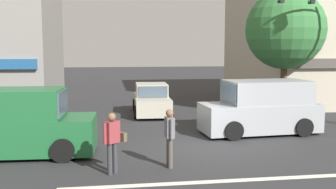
{
  "coord_description": "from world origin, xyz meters",
  "views": [
    {
      "loc": [
        -3.21,
        -12.86,
        3.36
      ],
      "look_at": [
        -0.96,
        2.0,
        1.6
      ],
      "focal_mm": 42.0,
      "sensor_mm": 36.0,
      "label": 1
    }
  ],
  "objects_px": {
    "street_tree": "(285,30)",
    "van_crossing_leftbound": "(17,124)",
    "pedestrian_far_side": "(113,139)",
    "traffic_light_mast": "(325,30)",
    "sedan_waiting_far": "(152,100)",
    "pedestrian_mid_crossing": "(170,134)",
    "van_approaching_near": "(262,108)"
  },
  "relations": [
    {
      "from": "street_tree",
      "to": "van_crossing_leftbound",
      "type": "distance_m",
      "value": 13.57
    },
    {
      "from": "pedestrian_far_side",
      "to": "traffic_light_mast",
      "type": "bearing_deg",
      "value": 31.32
    },
    {
      "from": "street_tree",
      "to": "sedan_waiting_far",
      "type": "distance_m",
      "value": 7.62
    },
    {
      "from": "van_crossing_leftbound",
      "to": "pedestrian_mid_crossing",
      "type": "height_order",
      "value": "van_crossing_leftbound"
    },
    {
      "from": "van_crossing_leftbound",
      "to": "sedan_waiting_far",
      "type": "bearing_deg",
      "value": 55.14
    },
    {
      "from": "pedestrian_mid_crossing",
      "to": "pedestrian_far_side",
      "type": "height_order",
      "value": "same"
    },
    {
      "from": "traffic_light_mast",
      "to": "sedan_waiting_far",
      "type": "height_order",
      "value": "traffic_light_mast"
    },
    {
      "from": "sedan_waiting_far",
      "to": "van_crossing_leftbound",
      "type": "height_order",
      "value": "van_crossing_leftbound"
    },
    {
      "from": "street_tree",
      "to": "sedan_waiting_far",
      "type": "height_order",
      "value": "street_tree"
    },
    {
      "from": "traffic_light_mast",
      "to": "sedan_waiting_far",
      "type": "relative_size",
      "value": 1.49
    },
    {
      "from": "street_tree",
      "to": "pedestrian_mid_crossing",
      "type": "xyz_separation_m",
      "value": [
        -7.12,
        -8.06,
        -3.35
      ]
    },
    {
      "from": "sedan_waiting_far",
      "to": "pedestrian_far_side",
      "type": "xyz_separation_m",
      "value": [
        -2.08,
        -9.52,
        0.24
      ]
    },
    {
      "from": "sedan_waiting_far",
      "to": "van_crossing_leftbound",
      "type": "xyz_separation_m",
      "value": [
        -5.02,
        -7.21,
        0.29
      ]
    },
    {
      "from": "sedan_waiting_far",
      "to": "van_approaching_near",
      "type": "height_order",
      "value": "van_approaching_near"
    },
    {
      "from": "van_approaching_near",
      "to": "traffic_light_mast",
      "type": "bearing_deg",
      "value": 21.74
    },
    {
      "from": "street_tree",
      "to": "traffic_light_mast",
      "type": "relative_size",
      "value": 1.02
    },
    {
      "from": "van_approaching_near",
      "to": "van_crossing_leftbound",
      "type": "bearing_deg",
      "value": -167.43
    },
    {
      "from": "street_tree",
      "to": "van_approaching_near",
      "type": "bearing_deg",
      "value": -124.16
    },
    {
      "from": "van_crossing_leftbound",
      "to": "pedestrian_far_side",
      "type": "bearing_deg",
      "value": -38.08
    },
    {
      "from": "traffic_light_mast",
      "to": "pedestrian_far_side",
      "type": "distance_m",
      "value": 11.24
    },
    {
      "from": "street_tree",
      "to": "van_crossing_leftbound",
      "type": "relative_size",
      "value": 1.34
    },
    {
      "from": "van_crossing_leftbound",
      "to": "traffic_light_mast",
      "type": "bearing_deg",
      "value": 15.15
    },
    {
      "from": "street_tree",
      "to": "van_approaching_near",
      "type": "height_order",
      "value": "street_tree"
    },
    {
      "from": "van_crossing_leftbound",
      "to": "pedestrian_far_side",
      "type": "relative_size",
      "value": 2.81
    },
    {
      "from": "van_approaching_near",
      "to": "van_crossing_leftbound",
      "type": "distance_m",
      "value": 9.05
    },
    {
      "from": "sedan_waiting_far",
      "to": "van_approaching_near",
      "type": "distance_m",
      "value": 6.49
    },
    {
      "from": "van_approaching_near",
      "to": "van_crossing_leftbound",
      "type": "relative_size",
      "value": 1.0
    },
    {
      "from": "sedan_waiting_far",
      "to": "pedestrian_mid_crossing",
      "type": "distance_m",
      "value": 9.16
    },
    {
      "from": "van_crossing_leftbound",
      "to": "street_tree",
      "type": "bearing_deg",
      "value": 27.73
    },
    {
      "from": "sedan_waiting_far",
      "to": "pedestrian_mid_crossing",
      "type": "relative_size",
      "value": 2.49
    },
    {
      "from": "traffic_light_mast",
      "to": "van_crossing_leftbound",
      "type": "xyz_separation_m",
      "value": [
        -12.14,
        -3.29,
        -3.17
      ]
    },
    {
      "from": "traffic_light_mast",
      "to": "pedestrian_mid_crossing",
      "type": "relative_size",
      "value": 3.71
    }
  ]
}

